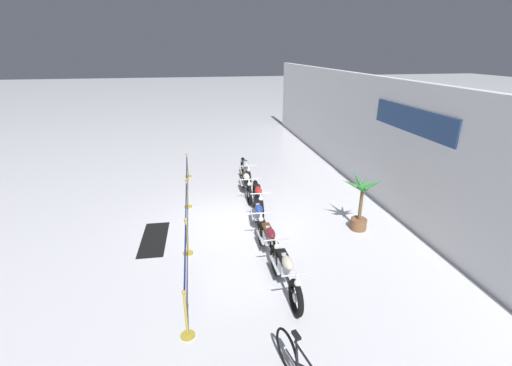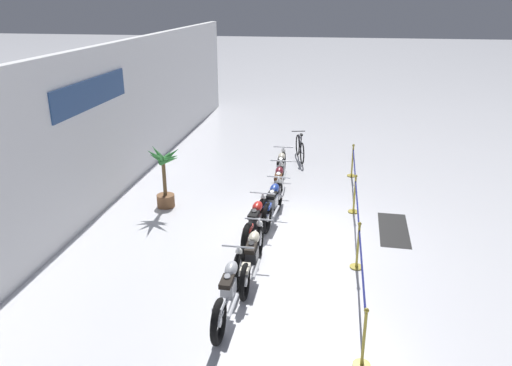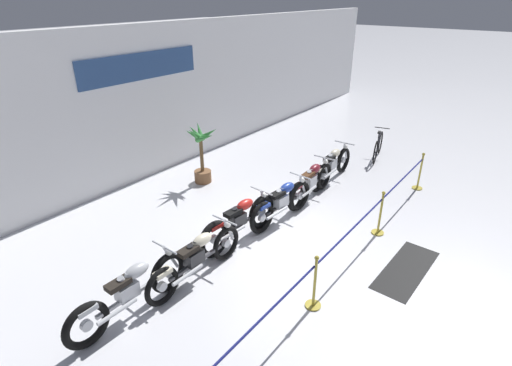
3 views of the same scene
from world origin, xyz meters
TOP-DOWN VIEW (x-y plane):
  - ground_plane at (0.00, 0.00)m, footprint 120.00×120.00m
  - back_wall at (0.00, 5.12)m, footprint 28.00×0.29m
  - motorcycle_silver_0 at (-3.39, 0.72)m, footprint 2.38×0.62m
  - motorcycle_cream_1 at (-2.07, 0.53)m, footprint 2.37×0.62m
  - motorcycle_red_2 at (-0.60, 0.70)m, footprint 2.29×0.62m
  - motorcycle_blue_3 at (0.68, 0.46)m, footprint 2.18×0.62m
  - motorcycle_maroon_4 at (2.05, 0.48)m, footprint 2.22×0.62m
  - motorcycle_cream_5 at (3.35, 0.56)m, footprint 2.36×0.62m
  - bicycle at (5.84, 0.18)m, footprint 1.73×0.56m
  - potted_palm_left_of_row at (1.09, 3.43)m, footprint 1.04×1.03m
  - stanchion_far_left at (-1.37, -1.58)m, footprint 8.86×0.28m
  - stanchion_mid_left at (-1.39, -1.58)m, footprint 0.28×0.28m
  - stanchion_mid_right at (1.52, -1.58)m, footprint 0.28×0.28m
  - stanchion_far_right at (4.37, -1.58)m, footprint 0.28×0.28m
  - floor_banner at (0.59, -2.54)m, footprint 1.97×0.77m

SIDE VIEW (x-z plane):
  - ground_plane at x=0.00m, z-range 0.00..0.00m
  - floor_banner at x=0.59m, z-range 0.00..0.01m
  - stanchion_mid_left at x=-1.39m, z-range -0.17..0.88m
  - stanchion_mid_right at x=1.52m, z-range -0.17..0.88m
  - stanchion_far_right at x=4.37m, z-range -0.17..0.88m
  - bicycle at x=5.84m, z-range -0.09..0.88m
  - motorcycle_maroon_4 at x=2.05m, z-range 0.00..0.95m
  - motorcycle_cream_1 at x=-2.07m, z-range 0.00..0.94m
  - motorcycle_cream_5 at x=3.35m, z-range 0.00..0.95m
  - motorcycle_silver_0 at x=-3.39m, z-range 0.00..0.96m
  - motorcycle_blue_3 at x=0.68m, z-range 0.00..0.96m
  - motorcycle_red_2 at x=-0.60m, z-range -0.01..0.98m
  - stanchion_far_left at x=-1.37m, z-range 0.19..1.25m
  - potted_palm_left_of_row at x=1.09m, z-range 0.03..1.80m
  - back_wall at x=0.00m, z-range 0.00..4.20m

